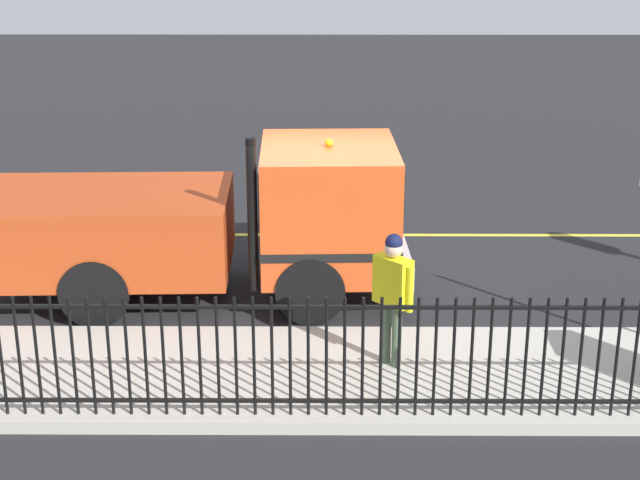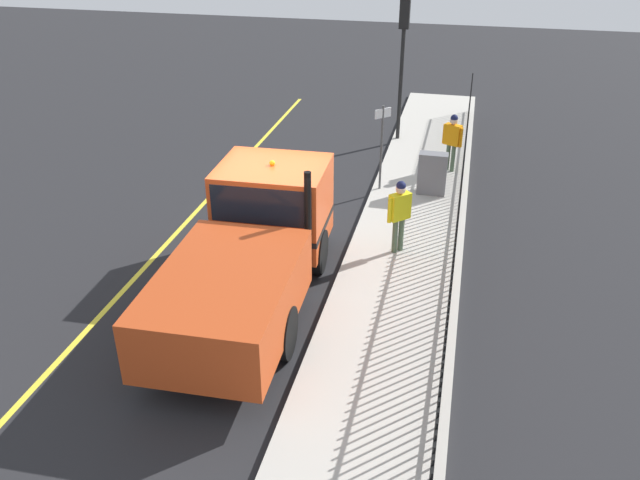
% 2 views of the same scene
% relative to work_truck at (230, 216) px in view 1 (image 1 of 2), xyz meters
% --- Properties ---
extents(ground_plane, '(60.45, 60.45, 0.00)m').
position_rel_work_truck_xyz_m(ground_plane, '(-0.05, 1.49, -1.23)').
color(ground_plane, '#232326').
rests_on(ground_plane, ground).
extents(sidewalk_slab, '(2.54, 27.48, 0.15)m').
position_rel_work_truck_xyz_m(sidewalk_slab, '(2.73, 1.49, -1.15)').
color(sidewalk_slab, '#B7B2A8').
rests_on(sidewalk_slab, ground).
extents(lane_marking, '(0.12, 24.73, 0.01)m').
position_rel_work_truck_xyz_m(lane_marking, '(-2.75, 1.49, -1.22)').
color(lane_marking, yellow).
rests_on(lane_marking, ground).
extents(work_truck, '(2.45, 6.23, 2.61)m').
position_rel_work_truck_xyz_m(work_truck, '(0.00, 0.00, 0.00)').
color(work_truck, '#D84C1E').
rests_on(work_truck, ground).
extents(worker_standing, '(0.49, 0.48, 1.68)m').
position_rel_work_truck_xyz_m(worker_standing, '(2.55, 2.19, -0.05)').
color(worker_standing, yellow).
rests_on(worker_standing, sidewalk_slab).
extents(iron_fence, '(0.04, 23.39, 1.40)m').
position_rel_work_truck_xyz_m(iron_fence, '(3.80, 1.49, -0.37)').
color(iron_fence, black).
rests_on(iron_fence, sidewalk_slab).
extents(traffic_cone, '(0.52, 0.52, 0.75)m').
position_rel_work_truck_xyz_m(traffic_cone, '(-1.76, 0.75, -0.85)').
color(traffic_cone, orange).
rests_on(traffic_cone, ground).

